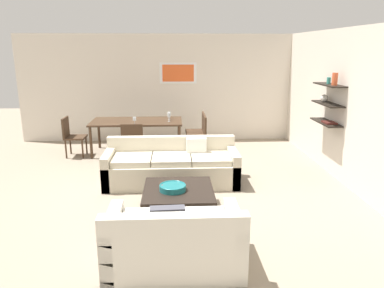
{
  "coord_description": "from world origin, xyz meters",
  "views": [
    {
      "loc": [
        0.01,
        -5.84,
        2.35
      ],
      "look_at": [
        0.31,
        0.2,
        0.75
      ],
      "focal_mm": 33.97,
      "sensor_mm": 36.0,
      "label": 1
    }
  ],
  "objects_px": {
    "wine_glass_right_far": "(169,114)",
    "apple_on_coffee_table": "(162,188)",
    "sofa_beige": "(172,167)",
    "wine_glass_right_near": "(169,115)",
    "dining_chair_right_far": "(199,128)",
    "wine_glass_foot": "(135,119)",
    "decorative_bowl": "(173,187)",
    "dining_chair_right_near": "(200,133)",
    "dining_chair_left_near": "(71,134)",
    "dining_table": "(137,123)",
    "dining_chair_foot": "(133,141)",
    "loveseat_white": "(174,242)",
    "coffee_table": "(178,201)"
  },
  "relations": [
    {
      "from": "wine_glass_right_far",
      "to": "apple_on_coffee_table",
      "type": "bearing_deg",
      "value": -91.12
    },
    {
      "from": "sofa_beige",
      "to": "wine_glass_right_near",
      "type": "height_order",
      "value": "wine_glass_right_near"
    },
    {
      "from": "dining_chair_right_far",
      "to": "wine_glass_foot",
      "type": "distance_m",
      "value": 1.62
    },
    {
      "from": "wine_glass_right_near",
      "to": "wine_glass_right_far",
      "type": "height_order",
      "value": "wine_glass_right_near"
    },
    {
      "from": "decorative_bowl",
      "to": "dining_chair_right_near",
      "type": "bearing_deg",
      "value": 78.85
    },
    {
      "from": "dining_chair_right_near",
      "to": "dining_chair_left_near",
      "type": "xyz_separation_m",
      "value": [
        -2.86,
        0.0,
        0.0
      ]
    },
    {
      "from": "dining_table",
      "to": "apple_on_coffee_table",
      "type": "bearing_deg",
      "value": -78.53
    },
    {
      "from": "dining_chair_foot",
      "to": "dining_chair_right_far",
      "type": "bearing_deg",
      "value": 38.48
    },
    {
      "from": "sofa_beige",
      "to": "decorative_bowl",
      "type": "height_order",
      "value": "sofa_beige"
    },
    {
      "from": "loveseat_white",
      "to": "decorative_bowl",
      "type": "distance_m",
      "value": 1.29
    },
    {
      "from": "wine_glass_right_near",
      "to": "wine_glass_right_far",
      "type": "relative_size",
      "value": 1.13
    },
    {
      "from": "apple_on_coffee_table",
      "to": "dining_table",
      "type": "xyz_separation_m",
      "value": [
        -0.67,
        3.31,
        0.27
      ]
    },
    {
      "from": "sofa_beige",
      "to": "dining_chair_right_far",
      "type": "relative_size",
      "value": 2.65
    },
    {
      "from": "decorative_bowl",
      "to": "dining_table",
      "type": "distance_m",
      "value": 3.44
    },
    {
      "from": "dining_chair_left_near",
      "to": "coffee_table",
      "type": "bearing_deg",
      "value": -52.66
    },
    {
      "from": "sofa_beige",
      "to": "apple_on_coffee_table",
      "type": "relative_size",
      "value": 29.75
    },
    {
      "from": "loveseat_white",
      "to": "dining_chair_right_near",
      "type": "xyz_separation_m",
      "value": [
        0.6,
        4.39,
        0.21
      ]
    },
    {
      "from": "dining_chair_right_far",
      "to": "dining_chair_right_near",
      "type": "relative_size",
      "value": 1.0
    },
    {
      "from": "dining_chair_right_far",
      "to": "coffee_table",
      "type": "bearing_deg",
      "value": -98.6
    },
    {
      "from": "loveseat_white",
      "to": "dining_chair_left_near",
      "type": "bearing_deg",
      "value": 117.29
    },
    {
      "from": "decorative_bowl",
      "to": "loveseat_white",
      "type": "bearing_deg",
      "value": -89.33
    },
    {
      "from": "sofa_beige",
      "to": "apple_on_coffee_table",
      "type": "bearing_deg",
      "value": -95.67
    },
    {
      "from": "decorative_bowl",
      "to": "dining_chair_right_near",
      "type": "relative_size",
      "value": 0.43
    },
    {
      "from": "dining_table",
      "to": "wine_glass_right_far",
      "type": "xyz_separation_m",
      "value": [
        0.74,
        0.12,
        0.18
      ]
    },
    {
      "from": "apple_on_coffee_table",
      "to": "dining_chair_right_far",
      "type": "relative_size",
      "value": 0.09
    },
    {
      "from": "dining_chair_foot",
      "to": "apple_on_coffee_table",
      "type": "bearing_deg",
      "value": -74.37
    },
    {
      "from": "loveseat_white",
      "to": "wine_glass_right_near",
      "type": "bearing_deg",
      "value": 91.21
    },
    {
      "from": "dining_chair_left_near",
      "to": "apple_on_coffee_table",
      "type": "bearing_deg",
      "value": -55.73
    },
    {
      "from": "sofa_beige",
      "to": "loveseat_white",
      "type": "distance_m",
      "value": 2.61
    },
    {
      "from": "dining_chair_right_near",
      "to": "wine_glass_foot",
      "type": "xyz_separation_m",
      "value": [
        -1.43,
        -0.22,
        0.37
      ]
    },
    {
      "from": "loveseat_white",
      "to": "wine_glass_foot",
      "type": "height_order",
      "value": "wine_glass_foot"
    },
    {
      "from": "wine_glass_right_far",
      "to": "wine_glass_right_near",
      "type": "bearing_deg",
      "value": -90.0
    },
    {
      "from": "loveseat_white",
      "to": "coffee_table",
      "type": "distance_m",
      "value": 1.34
    },
    {
      "from": "loveseat_white",
      "to": "wine_glass_right_far",
      "type": "xyz_separation_m",
      "value": [
        -0.1,
        4.74,
        0.58
      ]
    },
    {
      "from": "dining_chair_foot",
      "to": "wine_glass_foot",
      "type": "xyz_separation_m",
      "value": [
        -0.0,
        0.47,
        0.37
      ]
    },
    {
      "from": "wine_glass_right_near",
      "to": "decorative_bowl",
      "type": "bearing_deg",
      "value": -88.57
    },
    {
      "from": "wine_glass_right_near",
      "to": "wine_glass_foot",
      "type": "xyz_separation_m",
      "value": [
        -0.74,
        -0.32,
        -0.01
      ]
    },
    {
      "from": "dining_chair_right_far",
      "to": "dining_chair_left_near",
      "type": "distance_m",
      "value": 2.9
    },
    {
      "from": "coffee_table",
      "to": "dining_chair_right_far",
      "type": "distance_m",
      "value": 3.56
    },
    {
      "from": "sofa_beige",
      "to": "apple_on_coffee_table",
      "type": "xyz_separation_m",
      "value": [
        -0.13,
        -1.3,
        0.13
      ]
    },
    {
      "from": "sofa_beige",
      "to": "dining_chair_right_near",
      "type": "distance_m",
      "value": 1.9
    },
    {
      "from": "apple_on_coffee_table",
      "to": "dining_chair_right_far",
      "type": "height_order",
      "value": "dining_chair_right_far"
    },
    {
      "from": "dining_chair_foot",
      "to": "coffee_table",
      "type": "bearing_deg",
      "value": -69.22
    },
    {
      "from": "loveseat_white",
      "to": "sofa_beige",
      "type": "bearing_deg",
      "value": 90.73
    },
    {
      "from": "sofa_beige",
      "to": "dining_chair_foot",
      "type": "xyz_separation_m",
      "value": [
        -0.8,
        1.1,
        0.21
      ]
    },
    {
      "from": "apple_on_coffee_table",
      "to": "dining_chair_foot",
      "type": "bearing_deg",
      "value": 105.63
    },
    {
      "from": "loveseat_white",
      "to": "apple_on_coffee_table",
      "type": "relative_size",
      "value": 18.86
    },
    {
      "from": "sofa_beige",
      "to": "dining_chair_right_near",
      "type": "xyz_separation_m",
      "value": [
        0.63,
        1.78,
        0.21
      ]
    },
    {
      "from": "apple_on_coffee_table",
      "to": "dining_chair_right_far",
      "type": "bearing_deg",
      "value": 77.89
    },
    {
      "from": "dining_chair_right_far",
      "to": "wine_glass_right_near",
      "type": "relative_size",
      "value": 4.57
    }
  ]
}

